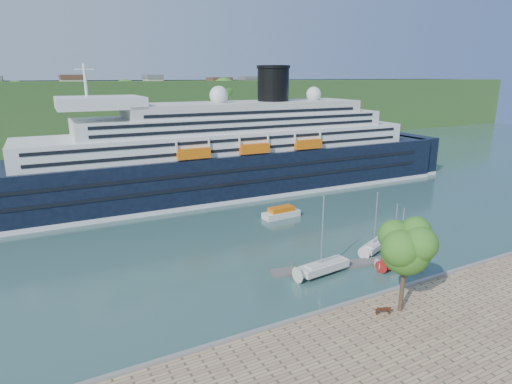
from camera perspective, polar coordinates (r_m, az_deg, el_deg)
name	(u,v)px	position (r m, az deg, el deg)	size (l,w,h in m)	color
ground	(389,298)	(55.15, 17.29, -13.37)	(400.00, 400.00, 0.00)	#2F544E
far_hillside	(127,112)	(182.33, -16.82, 10.24)	(400.00, 50.00, 24.00)	#2A4E1F
quay_coping	(391,290)	(54.50, 17.54, -12.38)	(220.00, 0.50, 0.30)	slate
cruise_ship	(220,131)	(94.37, -4.87, 8.05)	(125.44, 18.27, 28.17)	black
park_bench	(383,309)	(49.50, 16.56, -14.79)	(1.61, 0.66, 1.03)	#482214
promenade_tree	(405,262)	(48.43, 19.21, -8.79)	(6.94, 6.94, 11.49)	#316A1B
floating_pontoon	(331,266)	(61.12, 10.01, -9.75)	(17.30, 2.11, 0.38)	#68625C
sailboat_white_near	(325,237)	(57.17, 9.23, -5.99)	(8.15, 2.27, 10.53)	silver
sailboat_red	(396,236)	(62.68, 18.18, -5.56)	(6.71, 1.86, 8.67)	maroon
sailboat_white_far	(377,223)	(66.47, 15.79, -4.04)	(6.95, 1.93, 8.98)	silver
tender_launch	(281,212)	(80.61, 3.38, -2.69)	(7.33, 2.51, 2.02)	orange
sailboat_extra	(404,240)	(61.75, 19.17, -6.10)	(6.50, 1.81, 8.40)	silver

